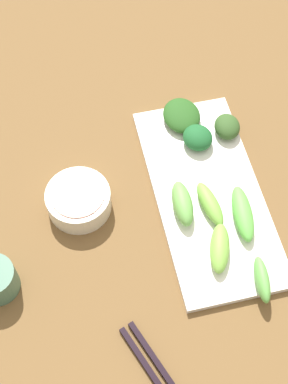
% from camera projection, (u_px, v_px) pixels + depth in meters
% --- Properties ---
extents(tabletop, '(2.10, 2.10, 0.02)m').
position_uv_depth(tabletop, '(157.00, 201.00, 0.91)').
color(tabletop, brown).
rests_on(tabletop, ground).
extents(sauce_bowl, '(0.10, 0.10, 0.04)m').
position_uv_depth(sauce_bowl, '(79.00, 200.00, 0.87)').
color(sauce_bowl, silver).
rests_on(sauce_bowl, tabletop).
extents(serving_plate, '(0.17, 0.36, 0.01)m').
position_uv_depth(serving_plate, '(208.00, 194.00, 0.89)').
color(serving_plate, white).
rests_on(serving_plate, tabletop).
extents(broccoli_leafy_0, '(0.06, 0.08, 0.02)m').
position_uv_depth(broccoli_leafy_0, '(182.00, 115.00, 0.95)').
color(broccoli_leafy_0, '#24521C').
rests_on(broccoli_leafy_0, serving_plate).
extents(broccoli_stalk_1, '(0.03, 0.08, 0.03)m').
position_uv_depth(broccoli_stalk_1, '(182.00, 204.00, 0.86)').
color(broccoli_stalk_1, '#67AB4D').
rests_on(broccoli_stalk_1, serving_plate).
extents(broccoli_leafy_2, '(0.06, 0.06, 0.03)m').
position_uv_depth(broccoli_leafy_2, '(198.00, 138.00, 0.92)').
color(broccoli_leafy_2, '#1C5A2A').
rests_on(broccoli_leafy_2, serving_plate).
extents(broccoli_stalk_3, '(0.04, 0.10, 0.03)m').
position_uv_depth(broccoli_stalk_3, '(243.00, 213.00, 0.85)').
color(broccoli_stalk_3, '#5EBA48').
rests_on(broccoli_stalk_3, serving_plate).
extents(broccoli_leafy_4, '(0.05, 0.06, 0.03)m').
position_uv_depth(broccoli_leafy_4, '(227.00, 127.00, 0.94)').
color(broccoli_leafy_4, '#305023').
rests_on(broccoli_leafy_4, serving_plate).
extents(broccoli_stalk_5, '(0.03, 0.07, 0.03)m').
position_uv_depth(broccoli_stalk_5, '(262.00, 280.00, 0.80)').
color(broccoli_stalk_5, '#61AF4D').
rests_on(broccoli_stalk_5, serving_plate).
extents(broccoli_stalk_6, '(0.05, 0.09, 0.03)m').
position_uv_depth(broccoli_stalk_6, '(220.00, 248.00, 0.83)').
color(broccoli_stalk_6, '#75B242').
rests_on(broccoli_stalk_6, serving_plate).
extents(broccoli_stalk_7, '(0.04, 0.09, 0.02)m').
position_uv_depth(broccoli_stalk_7, '(210.00, 204.00, 0.86)').
color(broccoli_stalk_7, '#72B242').
rests_on(broccoli_stalk_7, serving_plate).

